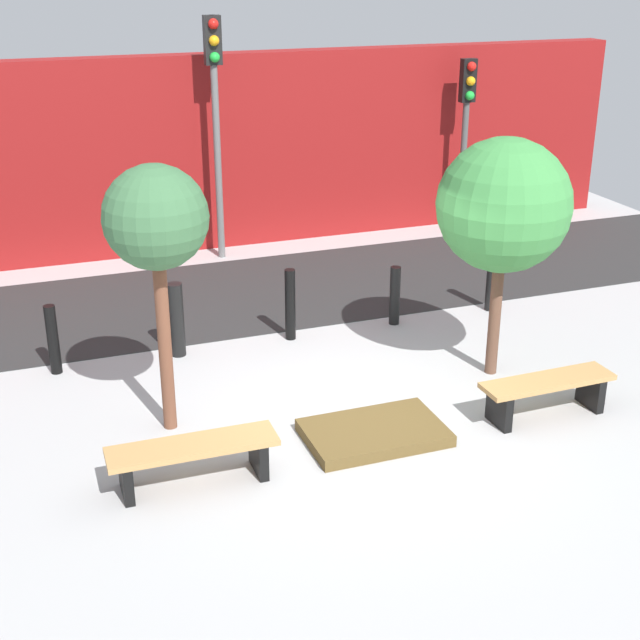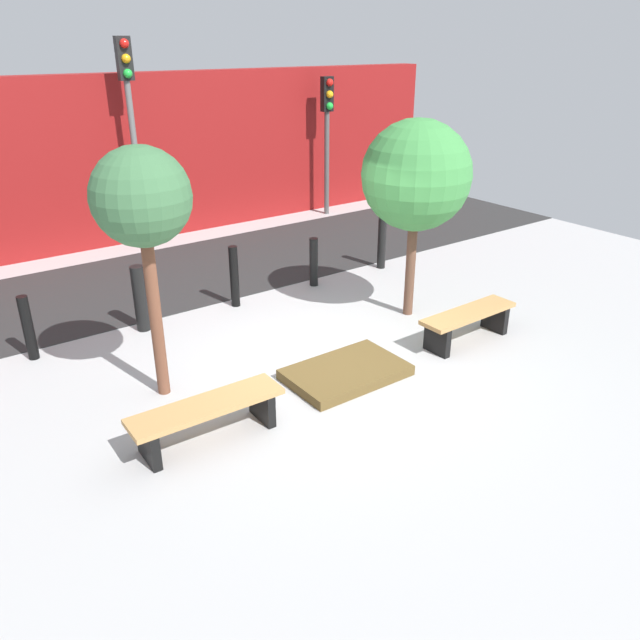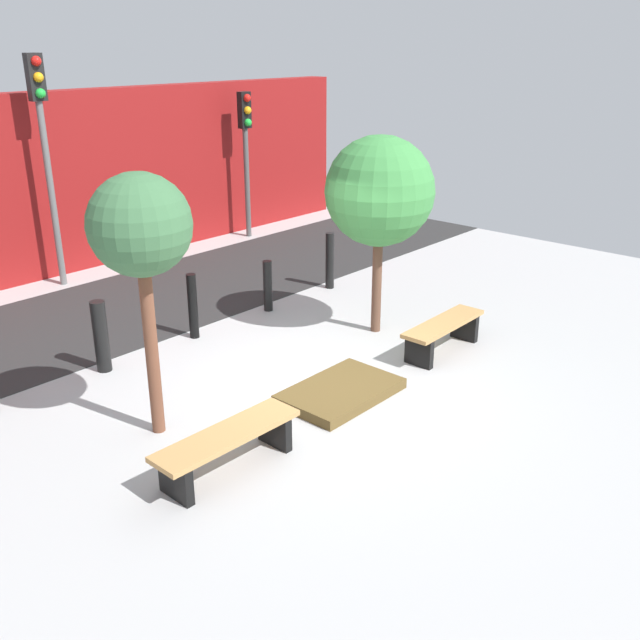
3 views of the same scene
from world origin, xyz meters
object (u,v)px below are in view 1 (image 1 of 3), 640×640
(tree_behind_left_bench, at_px, (156,222))
(traffic_light_mid_west, at_px, (215,97))
(bollard_far_right, at_px, (492,277))
(bench_left, at_px, (193,455))
(traffic_light_mid_east, at_px, (466,114))
(bollard_left, at_px, (176,320))
(bollard_center, at_px, (290,305))
(bench_right, at_px, (547,390))
(planter_bed, at_px, (374,433))
(tree_behind_right_bench, at_px, (504,206))
(bollard_right, at_px, (395,296))
(bollard_far_left, at_px, (53,340))

(tree_behind_left_bench, distance_m, traffic_light_mid_west, 6.17)
(tree_behind_left_bench, bearing_deg, bollard_far_right, 20.02)
(bench_left, xyz_separation_m, traffic_light_mid_east, (6.85, 7.04, 1.93))
(bench_left, bearing_deg, bollard_left, 82.12)
(bollard_center, relative_size, traffic_light_mid_east, 0.32)
(tree_behind_left_bench, relative_size, traffic_light_mid_west, 0.74)
(bollard_far_right, bearing_deg, traffic_light_mid_west, 129.41)
(bench_right, xyz_separation_m, bollard_left, (-3.68, 3.16, 0.17))
(planter_bed, xyz_separation_m, tree_behind_right_bench, (2.09, 1.04, 2.14))
(bench_left, bearing_deg, bollard_right, 41.66)
(bollard_far_left, bearing_deg, tree_behind_right_bench, -20.02)
(bench_left, relative_size, bollard_far_right, 1.66)
(bollard_far_left, distance_m, traffic_light_mid_west, 5.54)
(planter_bed, xyz_separation_m, traffic_light_mid_east, (4.76, 6.84, 2.19))
(bench_left, height_order, traffic_light_mid_west, traffic_light_mid_west)
(traffic_light_mid_east, bearing_deg, traffic_light_mid_west, 179.98)
(bench_left, distance_m, tree_behind_right_bench, 4.74)
(bench_right, height_order, traffic_light_mid_east, traffic_light_mid_east)
(planter_bed, bearing_deg, bollard_far_left, 137.09)
(tree_behind_right_bench, bearing_deg, tree_behind_left_bench, 180.00)
(tree_behind_left_bench, distance_m, bollard_center, 3.43)
(bench_left, height_order, planter_bed, bench_left)
(traffic_light_mid_west, bearing_deg, bench_left, -106.51)
(bollard_right, xyz_separation_m, traffic_light_mid_east, (3.17, 3.88, 1.82))
(bench_right, height_order, bollard_right, bollard_right)
(tree_behind_right_bench, height_order, bollard_far_left, tree_behind_right_bench)
(bollard_center, height_order, bollard_right, bollard_center)
(bench_right, height_order, bollard_left, bollard_left)
(tree_behind_right_bench, height_order, bollard_left, tree_behind_right_bench)
(bench_right, relative_size, bollard_far_left, 1.75)
(tree_behind_left_bench, relative_size, bollard_center, 2.97)
(bench_left, bearing_deg, tree_behind_left_bench, 90.98)
(bench_left, bearing_deg, bollard_far_left, 110.17)
(bollard_far_right, height_order, traffic_light_mid_west, traffic_light_mid_west)
(bench_left, relative_size, bollard_center, 1.69)
(bench_right, relative_size, traffic_light_mid_west, 0.40)
(bench_right, xyz_separation_m, bollard_far_right, (1.10, 3.16, 0.19))
(bench_left, bearing_deg, bollard_center, 57.57)
(planter_bed, distance_m, bollard_left, 3.39)
(bollard_center, bearing_deg, planter_bed, -90.00)
(bench_left, xyz_separation_m, bench_right, (4.17, 0.00, 0.01))
(bollard_far_right, bearing_deg, tree_behind_right_bench, -119.80)
(bench_right, relative_size, bollard_left, 1.59)
(bollard_far_right, bearing_deg, bench_left, -149.05)
(planter_bed, bearing_deg, bollard_far_right, 42.91)
(bench_right, distance_m, bollard_far_right, 3.35)
(bollard_far_left, xyz_separation_m, bollard_left, (1.59, 0.00, 0.05))
(bollard_left, relative_size, bollard_right, 1.17)
(bench_left, xyz_separation_m, tree_behind_right_bench, (4.17, 1.24, 1.88))
(bench_right, bearing_deg, bollard_far_left, 148.06)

